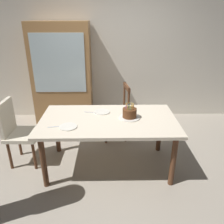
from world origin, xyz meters
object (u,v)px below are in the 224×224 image
Objects in this scene: plate_near_celebrant at (68,127)px; china_cabinet at (62,74)px; dining_table at (108,124)px; birthday_cake at (129,114)px; chair_spindle_back at (116,113)px; plate_far_side at (102,112)px; chair_upholstered at (16,129)px.

china_cabinet is (-0.38, 1.78, 0.20)m from plate_near_celebrant.
birthday_cake is at bearing 6.69° from dining_table.
plate_near_celebrant is at bearing -77.84° from china_cabinet.
birthday_cake is 0.29× the size of chair_spindle_back.
chair_spindle_back is at bearing 80.69° from dining_table.
chair_upholstered is at bearing -175.58° from plate_far_side.
china_cabinet is (-1.01, 0.74, 0.49)m from chair_spindle_back.
dining_table is 6.38× the size of birthday_cake.
plate_far_side is 0.23× the size of chair_upholstered.
china_cabinet reaches higher than chair_upholstered.
chair_spindle_back reaches higher than plate_far_side.
plate_near_celebrant is 1.25m from chair_spindle_back.
chair_upholstered is (-1.19, -0.09, -0.22)m from plate_far_side.
china_cabinet is at bearing 127.15° from birthday_cake.
dining_table is at bearing -60.66° from china_cabinet.
dining_table is 1.88× the size of chair_upholstered.
plate_near_celebrant and plate_far_side have the same top height.
chair_upholstered is at bearing -154.08° from chair_spindle_back.
dining_table is 8.12× the size of plate_near_celebrant.
china_cabinet is (-1.16, 1.52, 0.15)m from birthday_cake.
plate_near_celebrant is (-0.49, -0.22, 0.09)m from dining_table.
dining_table is 0.32m from birthday_cake.
plate_near_celebrant is (-0.77, -0.26, -0.05)m from birthday_cake.
dining_table is at bearing -99.31° from chair_spindle_back.
plate_near_celebrant is at bearing -155.58° from dining_table.
birthday_cake is at bearing -52.85° from china_cabinet.
chair_upholstered is 0.50× the size of china_cabinet.
plate_near_celebrant reaches higher than dining_table.
birthday_cake is 0.87m from chair_spindle_back.
plate_far_side is (0.40, 0.45, 0.00)m from plate_near_celebrant.
plate_far_side is 1.22m from chair_upholstered.
chair_spindle_back is (0.22, 0.60, -0.29)m from plate_far_side.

